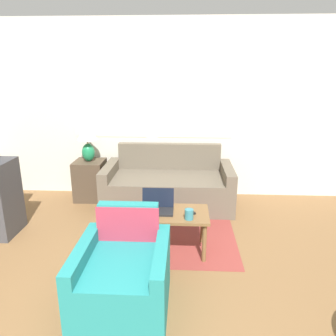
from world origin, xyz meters
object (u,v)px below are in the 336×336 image
at_px(couch, 168,187).
at_px(laptop, 158,206).
at_px(table_lamp, 87,137).
at_px(cup_navy, 189,214).
at_px(tv_remote, 190,211).
at_px(coffee_table, 168,218).
at_px(armchair, 124,277).

relative_size(couch, laptop, 5.33).
distance_m(table_lamp, cup_navy, 2.20).
distance_m(table_lamp, tv_remote, 2.10).
bearing_deg(coffee_table, table_lamp, 130.90).
xyz_separation_m(couch, armchair, (-0.25, -2.17, 0.00)).
height_order(laptop, tv_remote, laptop).
distance_m(coffee_table, cup_navy, 0.29).
relative_size(couch, table_lamp, 3.10).
xyz_separation_m(table_lamp, coffee_table, (1.24, -1.43, -0.57)).
xyz_separation_m(table_lamp, cup_navy, (1.46, -1.58, -0.45)).
distance_m(armchair, tv_remote, 1.07).
distance_m(armchair, coffee_table, 0.94).
height_order(armchair, laptop, armchair).
distance_m(coffee_table, tv_remote, 0.25).
bearing_deg(table_lamp, cup_navy, -47.29).
xyz_separation_m(armchair, cup_navy, (0.53, 0.73, 0.23)).
bearing_deg(laptop, cup_navy, -29.83).
xyz_separation_m(couch, coffee_table, (0.06, -1.29, 0.12)).
height_order(coffee_table, laptop, laptop).
xyz_separation_m(laptop, tv_remote, (0.35, -0.02, -0.04)).
relative_size(coffee_table, laptop, 2.53).
bearing_deg(table_lamp, laptop, -50.97).
distance_m(couch, armchair, 2.19).
bearing_deg(couch, table_lamp, 173.10).
relative_size(couch, cup_navy, 17.14).
xyz_separation_m(armchair, coffee_table, (0.31, 0.88, 0.12)).
bearing_deg(armchair, couch, 83.41).
height_order(armchair, tv_remote, armchair).
height_order(table_lamp, laptop, table_lamp).
xyz_separation_m(couch, tv_remote, (0.30, -1.27, 0.19)).
bearing_deg(tv_remote, cup_navy, -95.22).
bearing_deg(armchair, tv_remote, 58.71).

